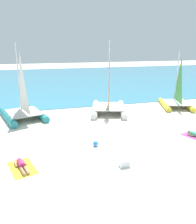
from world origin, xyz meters
TOP-DOWN VIEW (x-y plane):
  - ground_plane at (0.00, 10.00)m, footprint 120.00×120.00m
  - ocean_water at (0.00, 30.67)m, footprint 120.00×40.00m
  - sailboat_yellow at (8.90, 8.22)m, footprint 3.89×4.78m
  - sailboat_teal at (-5.27, 8.64)m, footprint 4.08×5.25m
  - sailboat_white at (2.04, 8.35)m, footprint 4.35×5.47m
  - towel_left at (-5.20, 0.33)m, footprint 1.57×2.13m
  - sunbather_left at (-5.22, 0.39)m, footprint 0.80×1.55m
  - sunbather_right at (5.74, 1.29)m, footprint 0.84×1.54m
  - beach_ball at (-1.03, 1.77)m, footprint 0.33×0.33m
  - cooler_box at (-0.29, -0.91)m, footprint 0.50×0.36m

SIDE VIEW (x-z plane):
  - ground_plane at x=0.00m, z-range 0.00..0.00m
  - towel_left at x=-5.20m, z-range 0.00..0.01m
  - ocean_water at x=0.00m, z-range 0.00..0.05m
  - sunbather_left at x=-5.22m, z-range -0.02..0.28m
  - sunbather_right at x=5.74m, z-range -0.02..0.28m
  - beach_ball at x=-1.03m, z-range 0.00..0.33m
  - cooler_box at x=-0.29m, z-range 0.00..0.36m
  - sailboat_yellow at x=8.90m, z-range -1.89..3.49m
  - sailboat_teal at x=-5.27m, z-range -2.12..3.93m
  - sailboat_white at x=2.04m, z-range -2.18..4.04m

